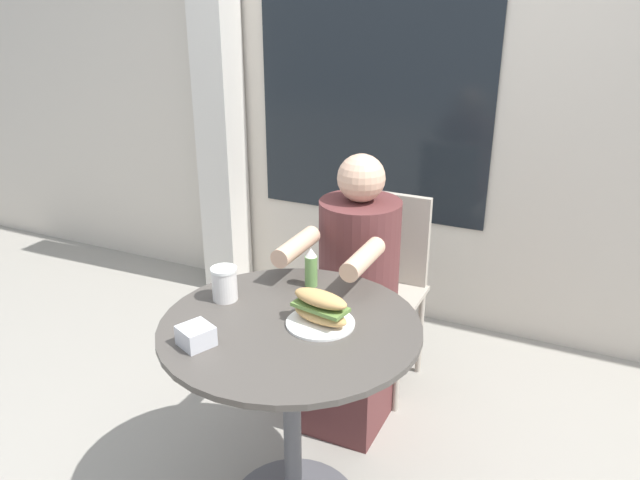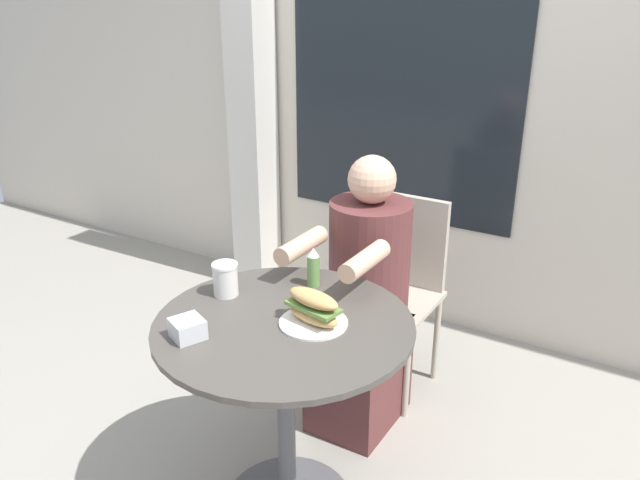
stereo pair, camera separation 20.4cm
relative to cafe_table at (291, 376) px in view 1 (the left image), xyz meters
The scene contains 9 objects.
storefront_wall 1.79m from the cafe_table, 90.17° to the left, with size 8.00×0.09×2.80m.
lattice_pillar 1.95m from the cafe_table, 129.80° to the left, with size 0.21×0.21×2.40m.
cafe_table is the anchor object (origin of this frame).
diner_chair 0.93m from the cafe_table, 91.05° to the left, with size 0.38×0.38×0.87m.
seated_diner 0.59m from the cafe_table, 91.73° to the left, with size 0.33×0.58×1.14m.
sandwich_on_plate 0.26m from the cafe_table, 23.08° to the left, with size 0.21×0.21×0.11m.
drink_cup 0.37m from the cafe_table, 169.24° to the left, with size 0.09×0.09×0.11m.
napkin_box 0.37m from the cafe_table, 130.07° to the right, with size 0.12×0.12×0.06m.
condiment_bottle 0.38m from the cafe_table, 102.12° to the left, with size 0.04×0.04×0.14m.
Camera 1 is at (0.80, -1.49, 1.71)m, focal length 35.00 mm.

